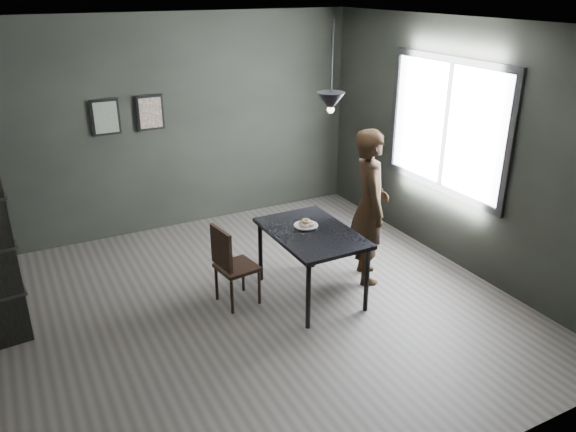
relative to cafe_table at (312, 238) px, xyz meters
name	(u,v)px	position (x,y,z in m)	size (l,w,h in m)	color
ground	(260,308)	(-0.60, 0.00, -0.67)	(5.00, 5.00, 0.00)	#3B3633
back_wall	(178,125)	(-0.60, 2.50, 0.73)	(5.00, 0.10, 2.80)	black
ceiling	(254,24)	(-0.60, 0.00, 2.13)	(5.00, 5.00, 0.02)	silver
window_assembly	(446,126)	(1.87, 0.20, 0.93)	(0.04, 1.96, 1.56)	white
cafe_table	(312,238)	(0.00, 0.00, 0.00)	(0.80, 1.20, 0.75)	black
white_plate	(306,226)	(0.00, 0.13, 0.08)	(0.23, 0.23, 0.01)	silver
donut_pile	(306,223)	(0.00, 0.13, 0.12)	(0.17, 0.16, 0.08)	beige
woman	(370,207)	(0.75, 0.05, 0.20)	(0.63, 0.42, 1.73)	black
wood_chair	(230,261)	(-0.83, 0.21, -0.17)	(0.43, 0.43, 0.88)	black
pendant_lamp	(331,101)	(0.25, 0.10, 1.38)	(0.28, 0.28, 0.86)	black
framed_print_left	(106,117)	(-1.50, 2.47, 0.93)	(0.34, 0.04, 0.44)	black
framed_print_right	(150,113)	(-0.95, 2.47, 0.93)	(0.34, 0.04, 0.44)	black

